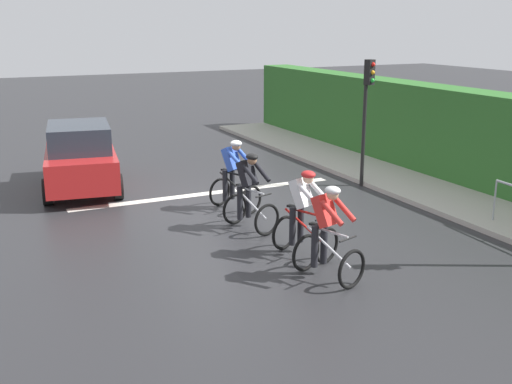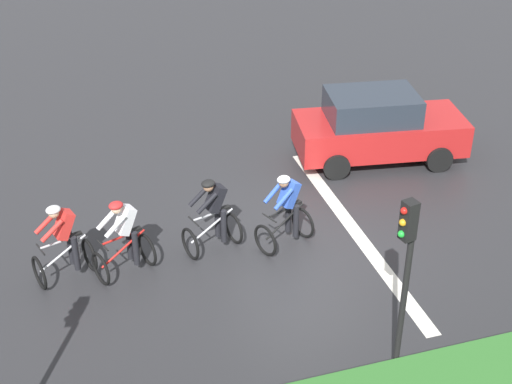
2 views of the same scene
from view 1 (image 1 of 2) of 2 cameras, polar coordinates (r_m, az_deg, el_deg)
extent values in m
plane|color=#28282B|center=(14.88, -3.02, -1.18)|extent=(80.00, 80.00, 0.00)
cube|color=#ADA89E|center=(16.17, 18.08, -0.36)|extent=(2.80, 24.53, 0.12)
cube|color=gray|center=(16.74, 20.38, 0.64)|extent=(0.44, 24.53, 0.51)
cube|color=#2D6628|center=(16.75, 21.43, 4.10)|extent=(1.10, 24.53, 2.53)
cube|color=silver|center=(15.87, -4.56, -0.13)|extent=(7.00, 0.30, 0.01)
torus|color=black|center=(10.30, 8.85, -7.07)|extent=(0.67, 0.26, 0.68)
torus|color=black|center=(10.91, 4.64, -5.62)|extent=(0.67, 0.26, 0.68)
cylinder|color=silver|center=(10.50, 6.72, -5.06)|extent=(0.34, 0.96, 0.51)
cylinder|color=silver|center=(10.68, 5.48, -4.53)|extent=(0.04, 0.04, 0.55)
cylinder|color=silver|center=(10.38, 6.98, -3.71)|extent=(0.25, 0.69, 0.04)
cube|color=black|center=(10.59, 5.52, -3.03)|extent=(0.16, 0.24, 0.04)
cylinder|color=black|center=(10.18, 8.51, -4.32)|extent=(0.41, 0.16, 0.03)
cube|color=red|center=(10.37, 6.40, -1.71)|extent=(0.41, 0.48, 0.57)
sphere|color=tan|center=(10.18, 7.10, -0.23)|extent=(0.20, 0.20, 0.20)
ellipsoid|color=silver|center=(10.17, 7.12, 0.15)|extent=(0.31, 0.34, 0.14)
cylinder|color=black|center=(10.72, 6.31, -4.73)|extent=(0.12, 0.12, 0.74)
cylinder|color=black|center=(10.55, 5.45, -5.04)|extent=(0.12, 0.12, 0.74)
cylinder|color=red|center=(10.29, 8.19, -1.58)|extent=(0.23, 0.48, 0.37)
cylinder|color=red|center=(10.06, 7.04, -1.95)|extent=(0.23, 0.48, 0.37)
torus|color=black|center=(11.28, 6.54, -4.94)|extent=(0.66, 0.30, 0.68)
torus|color=black|center=(11.89, 2.63, -3.78)|extent=(0.66, 0.30, 0.68)
cylinder|color=red|center=(11.50, 4.56, -3.18)|extent=(0.39, 0.94, 0.51)
cylinder|color=red|center=(11.67, 3.40, -2.73)|extent=(0.04, 0.04, 0.55)
cylinder|color=red|center=(11.38, 4.78, -1.92)|extent=(0.29, 0.68, 0.04)
cube|color=black|center=(11.58, 3.42, -1.35)|extent=(0.17, 0.24, 0.04)
cylinder|color=black|center=(11.18, 6.20, -2.42)|extent=(0.40, 0.18, 0.03)
cube|color=white|center=(11.38, 4.22, -0.10)|extent=(0.43, 0.49, 0.57)
sphere|color=beige|center=(11.20, 4.86, 1.28)|extent=(0.20, 0.20, 0.20)
ellipsoid|color=red|center=(11.19, 4.87, 1.63)|extent=(0.32, 0.35, 0.14)
cylinder|color=black|center=(11.71, 4.15, -2.91)|extent=(0.12, 0.12, 0.74)
cylinder|color=black|center=(11.54, 3.39, -3.18)|extent=(0.12, 0.12, 0.74)
cylinder|color=white|center=(11.31, 5.86, 0.05)|extent=(0.25, 0.48, 0.37)
cylinder|color=white|center=(11.07, 4.84, -0.27)|extent=(0.25, 0.48, 0.37)
torus|color=black|center=(12.64, 1.01, -2.59)|extent=(0.67, 0.25, 0.68)
torus|color=black|center=(13.37, -1.95, -1.58)|extent=(0.67, 0.25, 0.68)
cylinder|color=silver|center=(12.92, -0.51, -1.01)|extent=(0.32, 0.96, 0.51)
cylinder|color=silver|center=(13.14, -1.39, -0.63)|extent=(0.04, 0.04, 0.55)
cylinder|color=silver|center=(12.81, -0.37, 0.12)|extent=(0.24, 0.70, 0.04)
cube|color=black|center=(13.06, -1.40, 0.62)|extent=(0.16, 0.24, 0.04)
cylinder|color=black|center=(12.56, 0.71, -0.31)|extent=(0.41, 0.15, 0.03)
cube|color=black|center=(12.84, -0.82, 1.74)|extent=(0.40, 0.48, 0.57)
sphere|color=#9E7051|center=(12.65, -0.37, 2.98)|extent=(0.20, 0.20, 0.20)
ellipsoid|color=black|center=(12.64, -0.37, 3.29)|extent=(0.31, 0.34, 0.14)
cylinder|color=black|center=(13.15, -0.70, -0.80)|extent=(0.12, 0.12, 0.74)
cylinder|color=black|center=(13.00, -1.50, -1.00)|extent=(0.12, 0.12, 0.74)
cylinder|color=black|center=(12.72, 0.57, 1.86)|extent=(0.22, 0.48, 0.37)
cylinder|color=black|center=(12.51, -0.52, 1.63)|extent=(0.22, 0.48, 0.37)
torus|color=black|center=(14.04, -0.47, -0.74)|extent=(0.65, 0.31, 0.68)
torus|color=black|center=(14.73, -3.38, 0.01)|extent=(0.65, 0.31, 0.68)
cylinder|color=black|center=(14.31, -1.96, 0.61)|extent=(0.41, 0.93, 0.51)
cylinder|color=black|center=(14.51, -2.83, 0.91)|extent=(0.04, 0.04, 0.55)
cylinder|color=black|center=(14.21, -1.83, 1.64)|extent=(0.31, 0.68, 0.04)
cube|color=black|center=(14.44, -2.85, 2.04)|extent=(0.18, 0.24, 0.04)
cylinder|color=black|center=(13.97, -0.78, 1.31)|extent=(0.40, 0.19, 0.03)
cube|color=#2D51B7|center=(14.23, -2.28, 3.09)|extent=(0.43, 0.49, 0.57)
sphere|color=#9E7051|center=(14.07, -1.85, 4.24)|extent=(0.20, 0.20, 0.20)
ellipsoid|color=silver|center=(14.05, -1.85, 4.52)|extent=(0.33, 0.35, 0.14)
cylinder|color=black|center=(14.54, -2.21, 0.77)|extent=(0.12, 0.12, 0.74)
cylinder|color=black|center=(14.37, -2.88, 0.59)|extent=(0.12, 0.12, 0.74)
cylinder|color=#2D51B7|center=(14.14, -1.00, 3.24)|extent=(0.26, 0.48, 0.37)
cylinder|color=#2D51B7|center=(13.92, -1.91, 3.04)|extent=(0.26, 0.48, 0.37)
cube|color=#B21E1E|center=(16.74, -15.91, 2.60)|extent=(2.30, 4.31, 0.80)
cube|color=#262D38|center=(16.36, -16.08, 4.90)|extent=(1.80, 2.33, 0.66)
cylinder|color=black|center=(18.08, -18.55, 2.07)|extent=(0.31, 0.67, 0.64)
cylinder|color=black|center=(18.09, -13.29, 2.47)|extent=(0.31, 0.67, 0.64)
cylinder|color=black|center=(15.61, -18.74, 0.02)|extent=(0.31, 0.67, 0.64)
cylinder|color=black|center=(15.63, -12.65, 0.49)|extent=(0.31, 0.67, 0.64)
cube|color=#EAEACC|center=(18.70, -17.64, 4.07)|extent=(0.29, 0.12, 0.16)
cube|color=#EAEACC|center=(18.70, -14.52, 4.31)|extent=(0.29, 0.12, 0.16)
cylinder|color=black|center=(16.55, 9.92, 5.11)|extent=(0.10, 0.10, 2.70)
cube|color=black|center=(16.28, 10.46, 10.85)|extent=(0.24, 0.24, 0.64)
sphere|color=red|center=(16.19, 10.79, 11.52)|extent=(0.11, 0.11, 0.11)
sphere|color=orange|center=(16.21, 10.76, 10.82)|extent=(0.11, 0.11, 0.11)
sphere|color=green|center=(16.22, 10.72, 10.11)|extent=(0.11, 0.11, 0.11)
cylinder|color=#999EA3|center=(14.19, 21.20, -0.96)|extent=(0.04, 0.04, 1.00)
camera|label=2|loc=(19.95, 42.44, 25.38)|focal=52.50mm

